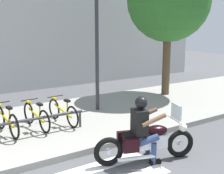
% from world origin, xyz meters
% --- Properties ---
extents(sidewalk, '(24.00, 4.40, 0.15)m').
position_xyz_m(sidewalk, '(0.00, 4.40, 0.07)').
color(sidewalk, gray).
rests_on(sidewalk, ground).
extents(crosswalk_stripe_4, '(2.80, 0.40, 0.01)m').
position_xyz_m(crosswalk_stripe_4, '(0.67, 1.60, 0.00)').
color(crosswalk_stripe_4, white).
rests_on(crosswalk_stripe_4, ground).
extents(motorcycle, '(2.16, 0.94, 1.21)m').
position_xyz_m(motorcycle, '(1.96, 1.25, 0.45)').
color(motorcycle, black).
rests_on(motorcycle, ground).
extents(rider, '(0.73, 0.67, 1.43)m').
position_xyz_m(rider, '(1.89, 1.27, 0.82)').
color(rider, black).
rests_on(rider, ground).
extents(bicycle_3, '(0.48, 1.58, 0.76)m').
position_xyz_m(bicycle_3, '(-0.16, 4.14, 0.50)').
color(bicycle_3, black).
rests_on(bicycle_3, sidewalk).
extents(bicycle_4, '(0.48, 1.56, 0.73)m').
position_xyz_m(bicycle_4, '(0.61, 4.14, 0.49)').
color(bicycle_4, black).
rests_on(bicycle_4, sidewalk).
extents(bicycle_5, '(0.48, 1.60, 0.72)m').
position_xyz_m(bicycle_5, '(1.37, 4.14, 0.48)').
color(bicycle_5, black).
rests_on(bicycle_5, sidewalk).
extents(street_lamp, '(0.28, 0.28, 4.51)m').
position_xyz_m(street_lamp, '(2.89, 4.80, 2.72)').
color(street_lamp, '#2D2D33').
rests_on(street_lamp, ground).
extents(tree_near_rack, '(3.16, 3.16, 5.37)m').
position_xyz_m(tree_near_rack, '(6.28, 5.20, 3.77)').
color(tree_near_rack, brown).
rests_on(tree_near_rack, ground).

